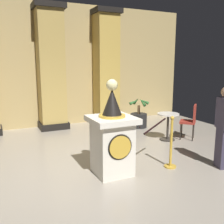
{
  "coord_description": "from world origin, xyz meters",
  "views": [
    {
      "loc": [
        -1.72,
        -4.3,
        2.07
      ],
      "look_at": [
        0.24,
        -0.12,
        1.19
      ],
      "focal_mm": 41.45,
      "sensor_mm": 36.0,
      "label": 1
    }
  ],
  "objects_px": {
    "bystander_guest": "(224,126)",
    "potted_palm_right": "(139,119)",
    "stanchion_far": "(113,135)",
    "cafe_chair_red": "(191,119)",
    "cafe_table": "(168,123)",
    "pedestal_clock": "(112,139)",
    "stanchion_near": "(171,150)"
  },
  "relations": [
    {
      "from": "bystander_guest",
      "to": "potted_palm_right",
      "type": "bearing_deg",
      "value": 87.02
    },
    {
      "from": "stanchion_far",
      "to": "cafe_chair_red",
      "type": "xyz_separation_m",
      "value": [
        2.3,
        -0.07,
        0.19
      ]
    },
    {
      "from": "potted_palm_right",
      "to": "cafe_table",
      "type": "xyz_separation_m",
      "value": [
        -0.01,
        -1.55,
        0.18
      ]
    },
    {
      "from": "bystander_guest",
      "to": "cafe_table",
      "type": "xyz_separation_m",
      "value": [
        0.17,
        1.99,
        -0.39
      ]
    },
    {
      "from": "stanchion_far",
      "to": "pedestal_clock",
      "type": "bearing_deg",
      "value": -116.16
    },
    {
      "from": "stanchion_far",
      "to": "cafe_table",
      "type": "height_order",
      "value": "stanchion_far"
    },
    {
      "from": "potted_palm_right",
      "to": "bystander_guest",
      "type": "relative_size",
      "value": 0.61
    },
    {
      "from": "stanchion_far",
      "to": "cafe_chair_red",
      "type": "height_order",
      "value": "stanchion_far"
    },
    {
      "from": "cafe_chair_red",
      "to": "potted_palm_right",
      "type": "bearing_deg",
      "value": 108.59
    },
    {
      "from": "bystander_guest",
      "to": "cafe_chair_red",
      "type": "xyz_separation_m",
      "value": [
        0.77,
        1.79,
        -0.29
      ]
    },
    {
      "from": "bystander_guest",
      "to": "cafe_table",
      "type": "height_order",
      "value": "bystander_guest"
    },
    {
      "from": "stanchion_far",
      "to": "bystander_guest",
      "type": "xyz_separation_m",
      "value": [
        1.53,
        -1.86,
        0.48
      ]
    },
    {
      "from": "pedestal_clock",
      "to": "bystander_guest",
      "type": "bearing_deg",
      "value": -17.6
    },
    {
      "from": "stanchion_near",
      "to": "cafe_table",
      "type": "bearing_deg",
      "value": 54.78
    },
    {
      "from": "cafe_table",
      "to": "stanchion_near",
      "type": "bearing_deg",
      "value": -125.22
    },
    {
      "from": "stanchion_near",
      "to": "bystander_guest",
      "type": "height_order",
      "value": "bystander_guest"
    },
    {
      "from": "potted_palm_right",
      "to": "cafe_table",
      "type": "distance_m",
      "value": 1.56
    },
    {
      "from": "pedestal_clock",
      "to": "potted_palm_right",
      "type": "bearing_deg",
      "value": 51.37
    },
    {
      "from": "cafe_table",
      "to": "pedestal_clock",
      "type": "bearing_deg",
      "value": -149.91
    },
    {
      "from": "stanchion_far",
      "to": "potted_palm_right",
      "type": "xyz_separation_m",
      "value": [
        1.71,
        1.68,
        -0.09
      ]
    },
    {
      "from": "bystander_guest",
      "to": "pedestal_clock",
      "type": "bearing_deg",
      "value": 162.4
    },
    {
      "from": "cafe_chair_red",
      "to": "bystander_guest",
      "type": "bearing_deg",
      "value": -113.41
    },
    {
      "from": "stanchion_far",
      "to": "potted_palm_right",
      "type": "height_order",
      "value": "stanchion_far"
    },
    {
      "from": "stanchion_far",
      "to": "cafe_table",
      "type": "distance_m",
      "value": 1.7
    },
    {
      "from": "pedestal_clock",
      "to": "cafe_table",
      "type": "height_order",
      "value": "pedestal_clock"
    },
    {
      "from": "stanchion_near",
      "to": "potted_palm_right",
      "type": "relative_size",
      "value": 1.06
    },
    {
      "from": "stanchion_far",
      "to": "bystander_guest",
      "type": "distance_m",
      "value": 2.46
    },
    {
      "from": "stanchion_far",
      "to": "cafe_table",
      "type": "xyz_separation_m",
      "value": [
        1.7,
        0.13,
        0.09
      ]
    },
    {
      "from": "pedestal_clock",
      "to": "stanchion_far",
      "type": "height_order",
      "value": "pedestal_clock"
    },
    {
      "from": "cafe_chair_red",
      "to": "stanchion_far",
      "type": "bearing_deg",
      "value": 178.15
    },
    {
      "from": "pedestal_clock",
      "to": "bystander_guest",
      "type": "distance_m",
      "value": 2.22
    },
    {
      "from": "potted_palm_right",
      "to": "cafe_table",
      "type": "bearing_deg",
      "value": -90.47
    }
  ]
}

